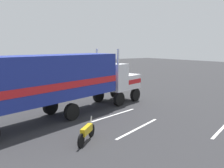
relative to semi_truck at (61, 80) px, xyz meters
name	(u,v)px	position (x,y,z in m)	size (l,w,h in m)	color
ground_plane	(113,101)	(5.50, 1.83, -2.52)	(120.00, 120.00, 0.00)	#2D2D30
lane_stripe_near	(114,115)	(3.07, -1.67, -2.52)	(4.40, 0.16, 0.01)	silver
lane_stripe_mid	(138,128)	(2.64, -4.72, -2.52)	(4.40, 0.16, 0.01)	silver
lane_stripe_far	(223,128)	(6.72, -7.47, -2.52)	(4.40, 0.16, 0.01)	silver
semi_truck	(61,80)	(0.00, 0.00, 0.00)	(14.28, 6.39, 4.50)	silver
person_bystander	(55,95)	(0.79, 3.29, -1.63)	(0.44, 0.47, 1.63)	black
parked_bus	(64,67)	(6.49, 14.42, -0.46)	(11.27, 4.27, 3.40)	silver
motorcycle	(87,132)	(-0.76, -4.78, -2.04)	(1.68, 1.44, 1.12)	black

